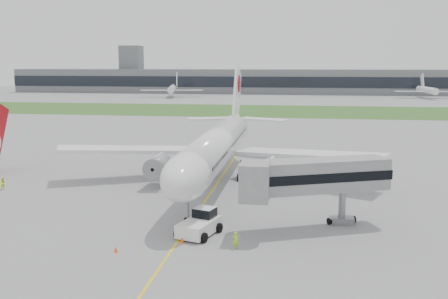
# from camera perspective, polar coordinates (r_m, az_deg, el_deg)

# --- Properties ---
(ground) EXTENTS (600.00, 600.00, 0.00)m
(ground) POSITION_cam_1_polar(r_m,az_deg,el_deg) (68.51, -1.37, -4.77)
(ground) COLOR gray
(ground) RESTS_ON ground
(apron_markings) EXTENTS (70.00, 70.00, 0.04)m
(apron_markings) POSITION_cam_1_polar(r_m,az_deg,el_deg) (63.76, -2.14, -5.88)
(apron_markings) COLOR yellow
(apron_markings) RESTS_ON ground
(grass_strip) EXTENTS (600.00, 50.00, 0.02)m
(grass_strip) POSITION_cam_1_polar(r_m,az_deg,el_deg) (186.47, 4.94, 4.45)
(grass_strip) COLOR #375C22
(grass_strip) RESTS_ON ground
(terminal_building) EXTENTS (320.00, 22.30, 14.00)m
(terminal_building) POSITION_cam_1_polar(r_m,az_deg,el_deg) (295.60, 6.30, 7.74)
(terminal_building) COLOR gray
(terminal_building) RESTS_ON ground
(control_tower) EXTENTS (12.00, 12.00, 56.00)m
(control_tower) POSITION_cam_1_polar(r_m,az_deg,el_deg) (314.60, -10.42, 6.48)
(control_tower) COLOR gray
(control_tower) RESTS_ON ground
(airliner) EXTENTS (48.13, 53.95, 17.88)m
(airliner) POSITION_cam_1_polar(r_m,az_deg,el_deg) (72.05, -0.73, 0.56)
(airliner) COLOR white
(airliner) RESTS_ON ground
(pushback_tug) EXTENTS (4.52, 5.59, 2.55)m
(pushback_tug) POSITION_cam_1_polar(r_m,az_deg,el_deg) (51.42, -2.72, -8.40)
(pushback_tug) COLOR white
(pushback_tug) RESTS_ON ground
(jet_bridge) EXTENTS (15.72, 10.11, 7.58)m
(jet_bridge) POSITION_cam_1_polar(r_m,az_deg,el_deg) (52.51, 9.66, -3.12)
(jet_bridge) COLOR #969698
(jet_bridge) RESTS_ON ground
(safety_cone_left) EXTENTS (0.41, 0.41, 0.57)m
(safety_cone_left) POSITION_cam_1_polar(r_m,az_deg,el_deg) (48.03, -12.27, -11.08)
(safety_cone_left) COLOR #FF570D
(safety_cone_left) RESTS_ON ground
(safety_cone_right) EXTENTS (0.42, 0.42, 0.58)m
(safety_cone_right) POSITION_cam_1_polar(r_m,az_deg,el_deg) (49.43, -4.84, -10.27)
(safety_cone_right) COLOR #FF570D
(safety_cone_right) RESTS_ON ground
(ground_crew_near) EXTENTS (0.69, 0.54, 1.67)m
(ground_crew_near) POSITION_cam_1_polar(r_m,az_deg,el_deg) (47.60, 1.33, -10.33)
(ground_crew_near) COLOR #ABED27
(ground_crew_near) RESTS_ON ground
(ground_crew_far) EXTENTS (1.06, 1.11, 1.80)m
(ground_crew_far) POSITION_cam_1_polar(r_m,az_deg,el_deg) (75.43, -23.90, -3.56)
(ground_crew_far) COLOR #F3FF2A
(ground_crew_far) RESTS_ON ground
(distant_aircraft_left) EXTENTS (37.51, 34.57, 12.36)m
(distant_aircraft_left) POSITION_cam_1_polar(r_m,az_deg,el_deg) (263.37, -5.96, 5.98)
(distant_aircraft_left) COLOR white
(distant_aircraft_left) RESTS_ON ground
(distant_aircraft_right) EXTENTS (32.53, 29.06, 11.92)m
(distant_aircraft_right) POSITION_cam_1_polar(r_m,az_deg,el_deg) (272.72, 22.13, 5.44)
(distant_aircraft_right) COLOR white
(distant_aircraft_right) RESTS_ON ground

